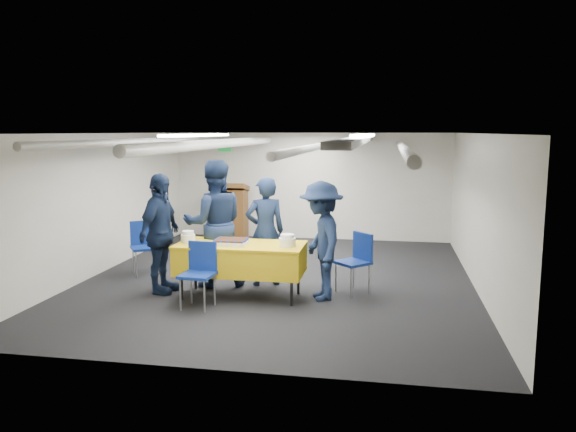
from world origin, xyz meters
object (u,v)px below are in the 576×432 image
at_px(sheet_cake, 231,242).
at_px(chair_right, 357,256).
at_px(serving_table, 241,258).
at_px(sailor_d, 321,241).
at_px(podium, 233,212).
at_px(chair_left, 144,242).
at_px(chair_near, 200,268).
at_px(sailor_b, 214,224).
at_px(sailor_c, 160,234).
at_px(sailor_a, 265,231).

xyz_separation_m(sheet_cake, chair_right, (1.72, 0.61, -0.28)).
height_order(serving_table, sailor_d, sailor_d).
relative_size(podium, chair_left, 1.44).
bearing_deg(chair_near, sailor_d, 22.04).
height_order(podium, sailor_b, sailor_b).
bearing_deg(sailor_d, sailor_c, -106.89).
bearing_deg(chair_right, chair_left, 172.54).
xyz_separation_m(chair_left, sailor_a, (2.12, -0.32, 0.30)).
relative_size(chair_right, sailor_a, 0.52).
relative_size(serving_table, sheet_cake, 3.89).
height_order(chair_right, chair_left, same).
xyz_separation_m(serving_table, sailor_b, (-0.54, 0.50, 0.40)).
relative_size(sheet_cake, chair_near, 0.53).
relative_size(sailor_c, sailor_d, 1.05).
relative_size(chair_right, sailor_d, 0.52).
distance_m(serving_table, chair_right, 1.69).
distance_m(sheet_cake, sailor_a, 0.82).
xyz_separation_m(chair_right, sailor_c, (-2.80, -0.52, 0.34)).
bearing_deg(sailor_a, chair_right, 149.38).
xyz_separation_m(podium, chair_left, (-0.66, -3.10, -0.08)).
height_order(chair_right, sailor_c, sailor_c).
height_order(sailor_c, sailor_d, sailor_c).
distance_m(chair_right, chair_left, 3.55).
bearing_deg(serving_table, sailor_b, 136.89).
bearing_deg(sheet_cake, sailor_c, 175.21).
height_order(chair_left, sailor_c, sailor_c).
distance_m(sailor_b, sailor_c, 0.82).
bearing_deg(sailor_d, podium, -168.36).
relative_size(chair_left, sailor_c, 0.50).
height_order(serving_table, chair_right, chair_right).
bearing_deg(sailor_a, sailor_b, -10.81).
relative_size(podium, sailor_c, 0.72).
bearing_deg(chair_near, serving_table, 49.87).
xyz_separation_m(podium, sailor_a, (1.46, -3.42, 0.22)).
distance_m(serving_table, chair_near, 0.67).
xyz_separation_m(serving_table, sailor_d, (1.12, 0.12, 0.27)).
bearing_deg(sailor_b, chair_left, -42.29).
relative_size(podium, sailor_d, 0.76).
xyz_separation_m(chair_near, sailor_a, (0.63, 1.20, 0.30)).
bearing_deg(sailor_d, sailor_b, -122.24).
bearing_deg(sailor_b, serving_table, 114.77).
bearing_deg(chair_near, sailor_a, 62.24).
bearing_deg(sailor_c, chair_right, -74.20).
bearing_deg(sailor_c, chair_left, 41.09).
relative_size(chair_left, sailor_b, 0.45).
bearing_deg(sailor_c, chair_near, -119.39).
relative_size(podium, chair_near, 1.44).
distance_m(chair_right, sailor_b, 2.18).
bearing_deg(podium, serving_table, -72.98).
bearing_deg(podium, sailor_a, -66.86).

